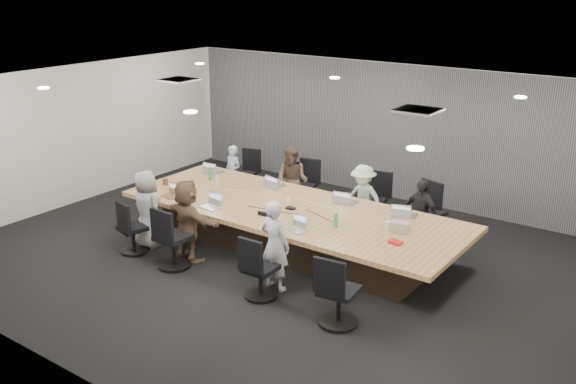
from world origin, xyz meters
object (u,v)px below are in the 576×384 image
Objects in this scene: chair_3 at (428,217)px; person_1 at (292,181)px; chair_0 at (244,178)px; laptop_6 at (296,230)px; chair_6 at (261,273)px; mug_brown at (165,182)px; person_2 at (363,199)px; laptop_1 at (275,185)px; person_5 at (188,220)px; conference_table at (291,226)px; bottle_green_left at (210,174)px; chair_1 at (302,190)px; laptop_5 at (211,207)px; person_6 at (275,245)px; laptop_0 at (215,172)px; snack_packet at (395,242)px; chair_2 at (372,205)px; bottle_green_right at (336,220)px; laptop_3 at (407,215)px; bottle_clear at (217,181)px; person_0 at (233,173)px; canvas_bag at (400,227)px; person_4 at (147,209)px; laptop_2 at (347,202)px; stapler at (263,214)px; chair_4 at (133,232)px; chair_5 at (173,242)px; person_3 at (420,213)px; laptop_4 at (170,197)px.

person_1 is (-2.68, -0.35, 0.26)m from chair_3.
laptop_6 is (3.10, -2.50, 0.36)m from chair_0.
chair_6 is 3.60m from mug_brown.
person_2 reaches higher than mug_brown.
person_5 reaches higher than laptop_1.
chair_0 is 4.00m from laptop_6.
bottle_green_left is (-2.16, 0.36, 0.46)m from conference_table.
chair_1 reaches higher than laptop_5.
person_6 reaches higher than mug_brown.
snack_packet reaches higher than laptop_0.
bottle_green_right is at bearing 90.81° from chair_2.
laptop_3 is 3.60m from bottle_clear.
person_2 is at bearing 31.86° from chair_3.
person_0 reaches higher than canvas_bag.
person_4 is at bearing 37.03° from chair_2.
bottle_green_right is (3.22, -0.67, -0.01)m from bottle_green_left.
laptop_2 is 1.02× the size of laptop_3.
laptop_1 is 1.61m from laptop_5.
stapler is at bearing -106.20° from conference_table.
person_5 is (-2.86, -2.15, -0.06)m from laptop_3.
person_1 is (1.13, 3.05, 0.32)m from chair_4.
chair_0 is at bearing 112.35° from chair_5.
chair_0 is 2.36× the size of laptop_0.
person_2 is 2.76m from laptop_5.
bottle_clear is at bearing 46.80° from laptop_1.
chair_1 reaches higher than laptop_6.
person_3 is at bearing -161.19° from laptop_2.
chair_2 is 0.73× the size of person_0.
laptop_0 is 0.98× the size of laptop_3.
chair_6 is 2.65× the size of laptop_6.
canvas_bag reaches higher than chair_5.
laptop_3 is 1.94m from laptop_6.
person_2 reaches higher than bottle_clear.
bottle_green_right is at bearing 136.74° from chair_0.
chair_2 is 0.60× the size of person_6.
person_0 reaches higher than bottle_clear.
chair_4 is at bearing 178.46° from chair_6.
laptop_3 is at bearing 66.46° from laptop_6.
chair_3 is 1.20m from person_2.
chair_2 is 0.61× the size of person_5.
laptop_4 and laptop_6 have the same top height.
chair_2 reaches higher than stapler.
stapler reaches higher than snack_packet.
canvas_bag is (3.06, 1.47, 0.13)m from person_5.
chair_2 is 3.64× the size of bottle_green_right.
person_2 reaches higher than chair_2.
laptop_5 is at bearing -143.58° from person_4.
chair_1 is 3.85× the size of bottle_clear.
laptop_3 is (4.19, -0.55, 0.17)m from person_0.
laptop_4 is at bearing -137.62° from person_2.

